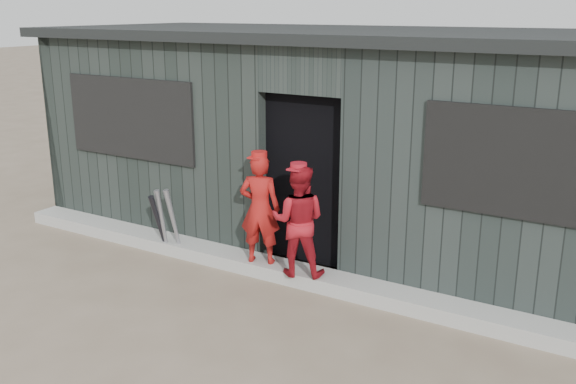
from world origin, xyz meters
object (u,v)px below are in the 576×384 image
Objects in this scene: bat_mid at (174,223)px; player_red_right at (298,221)px; player_red_left at (260,209)px; dugout at (358,138)px; bat_right at (159,224)px; player_grey_back at (355,218)px; bat_left at (162,222)px.

player_red_right reaches higher than bat_mid.
dugout is at bearing -119.52° from player_red_left.
bat_right is 2.35m from player_grey_back.
bat_right is 0.62× the size of player_grey_back.
player_grey_back is (2.19, 0.70, 0.23)m from bat_left.
bat_right is 1.91m from player_red_right.
player_red_right is (0.53, -0.08, -0.02)m from player_red_left.
dugout reaches higher than player_red_left.
player_red_right reaches higher than player_grey_back.
player_grey_back is at bearing -165.03° from player_red_left.
player_red_left is 0.15× the size of dugout.
player_red_left is (1.17, 0.09, 0.34)m from bat_mid.
dugout is at bearing 48.00° from bat_right.
player_red_left is (1.31, 0.13, 0.35)m from bat_left.
bat_mid reaches higher than bat_left.
player_red_left reaches higher than bat_right.
bat_left is at bearing -164.23° from bat_mid.
bat_mid is 2.51m from dugout.
bat_right is 1.41m from player_red_left.
player_red_right is at bearing 2.11° from bat_right.
bat_right is at bearing -12.19° from player_red_left.
player_red_left reaches higher than player_red_right.
dugout is at bearing 50.23° from bat_mid.
player_red_right is at bearing 0.28° from bat_mid.
bat_right is (-0.18, -0.06, -0.03)m from bat_mid.
bat_left is 0.68× the size of player_red_left.
player_grey_back reaches higher than bat_left.
bat_left is at bearing -12.91° from player_red_left.
player_red_right reaches higher than bat_right.
dugout is (1.51, 1.82, 0.86)m from bat_mid.
player_grey_back is at bearing 17.77° from bat_left.
player_red_left reaches higher than bat_mid.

